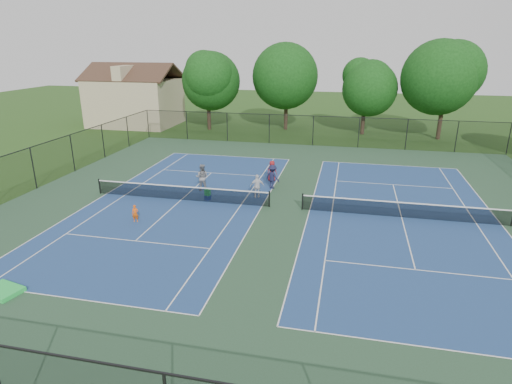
% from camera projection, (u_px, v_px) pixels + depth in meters
% --- Properties ---
extents(ground, '(140.00, 140.00, 0.00)m').
position_uv_depth(ground, '(286.00, 208.00, 26.93)').
color(ground, '#234716').
rests_on(ground, ground).
extents(court_pad, '(36.00, 36.00, 0.01)m').
position_uv_depth(court_pad, '(286.00, 208.00, 26.93)').
color(court_pad, '#29492E').
rests_on(court_pad, ground).
extents(tennis_court_left, '(12.00, 23.83, 1.07)m').
position_uv_depth(tennis_court_left, '(181.00, 199.00, 28.33)').
color(tennis_court_left, navy).
rests_on(tennis_court_left, ground).
extents(tennis_court_right, '(12.00, 23.83, 1.07)m').
position_uv_depth(tennis_court_right, '(402.00, 216.00, 25.47)').
color(tennis_court_right, navy).
rests_on(tennis_court_right, ground).
extents(perimeter_fence, '(36.08, 36.08, 3.02)m').
position_uv_depth(perimeter_fence, '(286.00, 184.00, 26.40)').
color(perimeter_fence, black).
rests_on(perimeter_fence, ground).
extents(tree_back_a, '(6.80, 6.80, 9.15)m').
position_uv_depth(tree_back_a, '(208.00, 78.00, 49.72)').
color(tree_back_a, '#2D2116').
rests_on(tree_back_a, ground).
extents(tree_back_b, '(7.60, 7.60, 10.03)m').
position_uv_depth(tree_back_b, '(287.00, 73.00, 49.55)').
color(tree_back_b, '#2D2116').
rests_on(tree_back_b, ground).
extents(tree_back_c, '(6.00, 6.00, 8.40)m').
position_uv_depth(tree_back_c, '(366.00, 85.00, 47.16)').
color(tree_back_c, '#2D2116').
rests_on(tree_back_c, ground).
extents(tree_back_d, '(7.80, 7.80, 10.37)m').
position_uv_depth(tree_back_d, '(447.00, 74.00, 44.16)').
color(tree_back_d, '#2D2116').
rests_on(tree_back_d, ground).
extents(clapboard_house, '(10.80, 8.10, 7.65)m').
position_uv_depth(clapboard_house, '(135.00, 100.00, 53.66)').
color(clapboard_house, tan).
rests_on(clapboard_house, ground).
extents(child_player, '(0.43, 0.34, 1.03)m').
position_uv_depth(child_player, '(135.00, 214.00, 24.73)').
color(child_player, '#F55B10').
rests_on(child_player, ground).
extents(instructor, '(0.97, 0.79, 1.90)m').
position_uv_depth(instructor, '(202.00, 177.00, 29.95)').
color(instructor, gray).
rests_on(instructor, ground).
extents(bystander_a, '(1.03, 0.67, 1.62)m').
position_uv_depth(bystander_a, '(257.00, 186.00, 28.53)').
color(bystander_a, silver).
rests_on(bystander_a, ground).
extents(bystander_b, '(1.29, 1.09, 1.74)m').
position_uv_depth(bystander_b, '(273.00, 177.00, 30.35)').
color(bystander_b, '#1A1C3B').
rests_on(bystander_b, ground).
extents(bystander_c, '(0.86, 0.66, 1.58)m').
position_uv_depth(bystander_c, '(272.00, 171.00, 31.99)').
color(bystander_c, maroon).
rests_on(bystander_c, ground).
extents(ball_crate, '(0.43, 0.42, 0.31)m').
position_uv_depth(ball_crate, '(208.00, 197.00, 28.37)').
color(ball_crate, navy).
rests_on(ball_crate, ground).
extents(ball_hopper, '(0.41, 0.37, 0.42)m').
position_uv_depth(ball_hopper, '(208.00, 192.00, 28.25)').
color(ball_hopper, green).
rests_on(ball_hopper, ball_crate).
extents(green_tarp, '(1.69, 1.39, 0.19)m').
position_uv_depth(green_tarp, '(3.00, 291.00, 17.75)').
color(green_tarp, green).
rests_on(green_tarp, ground).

